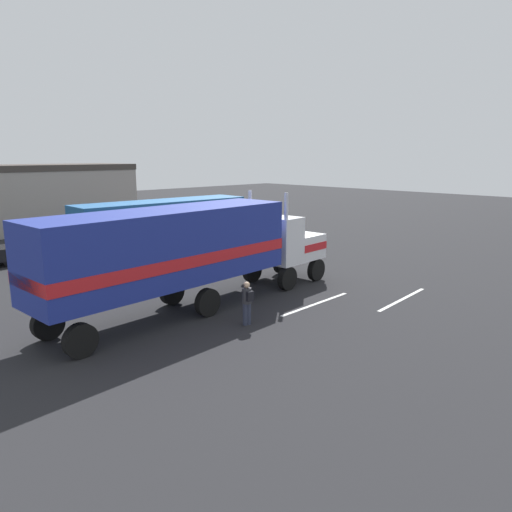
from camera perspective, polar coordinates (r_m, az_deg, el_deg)
ground_plane at (r=23.82m, az=3.28°, el=-2.99°), size 120.00×120.00×0.00m
lane_stripe_near at (r=20.31m, az=7.13°, el=-5.69°), size 4.40×0.28×0.01m
lane_stripe_mid at (r=21.74m, az=17.04°, el=-4.96°), size 4.40×0.51×0.01m
semi_truck at (r=19.05m, az=-7.89°, el=0.93°), size 14.30×3.73×4.50m
person_bystander at (r=17.52m, az=-1.07°, el=-5.43°), size 0.34×0.47×1.63m
parked_bus at (r=30.17m, az=-10.96°, el=3.98°), size 11.08×2.94×3.40m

